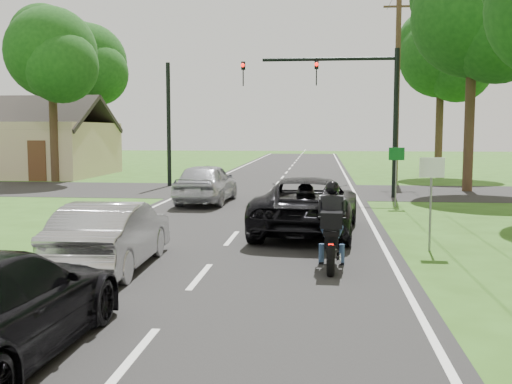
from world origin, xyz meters
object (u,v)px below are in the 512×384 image
utility_pole_far (397,86)px  sign_green (396,162)px  motorcycle_rider (332,234)px  silver_suv (206,183)px  silver_sedan (112,235)px  traffic_signal (349,96)px  dark_suv (307,205)px  sign_white (431,181)px

utility_pole_far → sign_green: 11.63m
motorcycle_rider → silver_suv: bearing=115.5°
silver_sedan → traffic_signal: traffic_signal is taller
silver_sedan → traffic_signal: bearing=-112.9°
dark_suv → sign_white: size_ratio=2.53×
silver_sedan → traffic_signal: (5.20, 13.51, 3.46)m
sign_green → utility_pole_far: bearing=83.3°
dark_suv → silver_sedan: (-3.74, -4.64, -0.08)m
utility_pole_far → motorcycle_rider: bearing=-100.1°
traffic_signal → sign_white: size_ratio=3.00×
traffic_signal → utility_pole_far: utility_pole_far is taller
utility_pole_far → silver_sedan: bearing=-110.5°
motorcycle_rider → sign_green: size_ratio=0.97×
motorcycle_rider → sign_white: (2.25, 2.00, 0.90)m
utility_pole_far → silver_suv: bearing=-127.5°
silver_suv → utility_pole_far: bearing=-125.5°
dark_suv → silver_suv: bearing=-52.6°
motorcycle_rider → silver_sedan: bearing=-171.5°
dark_suv → silver_sedan: size_ratio=1.32×
sign_white → silver_suv: bearing=129.2°
sign_white → sign_green: same height
dark_suv → traffic_signal: bearing=-94.5°
motorcycle_rider → silver_suv: 11.23m
motorcycle_rider → sign_white: sign_white is taller
silver_sedan → motorcycle_rider: bearing=-175.3°
dark_suv → sign_white: bearing=147.7°
silver_suv → sign_white: 10.72m
dark_suv → utility_pole_far: 17.95m
silver_suv → sign_white: size_ratio=2.08×
sign_white → dark_suv: bearing=142.8°
silver_suv → traffic_signal: 6.91m
dark_suv → sign_green: size_ratio=2.53×
motorcycle_rider → sign_white: 3.14m
sign_green → silver_suv: bearing=177.6°
silver_suv → motorcycle_rider: bearing=115.7°
traffic_signal → sign_white: (1.36, -11.02, -2.54)m
sign_white → sign_green: (0.20, 8.00, 0.00)m
motorcycle_rider → utility_pole_far: size_ratio=0.21×
silver_sedan → dark_suv: bearing=-130.7°
utility_pole_far → dark_suv: bearing=-104.4°
traffic_signal → sign_green: bearing=-62.6°
silver_sedan → sign_green: bearing=-124.6°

